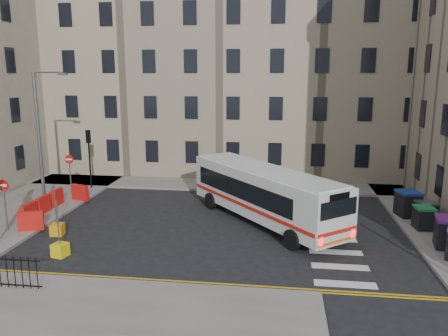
% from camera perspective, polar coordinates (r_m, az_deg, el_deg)
% --- Properties ---
extents(ground, '(120.00, 120.00, 0.00)m').
position_cam_1_polar(ground, '(23.61, 3.82, -7.77)').
color(ground, black).
rests_on(ground, ground).
extents(pavement_north, '(36.00, 3.20, 0.15)m').
position_cam_1_polar(pavement_north, '(32.62, -5.73, -2.07)').
color(pavement_north, slate).
rests_on(pavement_north, ground).
extents(pavement_east, '(2.40, 26.00, 0.15)m').
position_cam_1_polar(pavement_east, '(28.39, 22.91, -5.13)').
color(pavement_east, slate).
rests_on(pavement_east, ground).
extents(pavement_west, '(6.00, 22.00, 0.15)m').
position_cam_1_polar(pavement_west, '(28.92, -25.03, -5.02)').
color(pavement_west, slate).
rests_on(pavement_west, ground).
extents(pavement_sw, '(20.00, 6.00, 0.15)m').
position_cam_1_polar(pavement_sw, '(16.76, -24.74, -17.33)').
color(pavement_sw, slate).
rests_on(pavement_sw, ground).
extents(terrace_north, '(38.30, 10.80, 17.20)m').
position_cam_1_polar(terrace_north, '(38.60, -5.09, 12.92)').
color(terrace_north, gray).
rests_on(terrace_north, ground).
extents(traffic_light_nw, '(0.28, 0.22, 4.10)m').
position_cam_1_polar(traffic_light_nw, '(32.05, -17.22, 2.30)').
color(traffic_light_nw, black).
rests_on(traffic_light_nw, pavement_west).
extents(streetlamp, '(0.50, 0.22, 8.14)m').
position_cam_1_polar(streetlamp, '(28.36, -23.01, 3.68)').
color(streetlamp, '#595B5E').
rests_on(streetlamp, pavement_west).
extents(no_entry_north, '(0.60, 0.08, 3.00)m').
position_cam_1_polar(no_entry_north, '(30.65, -19.52, 0.21)').
color(no_entry_north, '#595B5E').
rests_on(no_entry_north, pavement_west).
extents(no_entry_south, '(0.60, 0.08, 3.00)m').
position_cam_1_polar(no_entry_south, '(24.79, -26.80, -3.09)').
color(no_entry_south, '#595B5E').
rests_on(no_entry_south, pavement_west).
extents(roadworks_barriers, '(1.66, 6.26, 1.00)m').
position_cam_1_polar(roadworks_barriers, '(27.25, -21.85, -4.48)').
color(roadworks_barriers, red).
rests_on(roadworks_barriers, pavement_west).
extents(bus, '(8.85, 10.04, 2.98)m').
position_cam_1_polar(bus, '(24.01, 5.21, -3.14)').
color(bus, silver).
rests_on(bus, ground).
extents(wheelie_bin_b, '(1.37, 1.50, 1.44)m').
position_cam_1_polar(wheelie_bin_b, '(22.84, 27.24, -7.50)').
color(wheelie_bin_b, black).
rests_on(wheelie_bin_b, pavement_east).
extents(wheelie_bin_c, '(1.00, 1.13, 1.18)m').
position_cam_1_polar(wheelie_bin_c, '(25.05, 24.63, -5.91)').
color(wheelie_bin_c, black).
rests_on(wheelie_bin_c, pavement_east).
extents(wheelie_bin_d, '(1.18, 1.26, 1.12)m').
position_cam_1_polar(wheelie_bin_d, '(26.25, 24.87, -5.20)').
color(wheelie_bin_d, black).
rests_on(wheelie_bin_d, pavement_east).
extents(wheelie_bin_e, '(1.39, 1.52, 1.44)m').
position_cam_1_polar(wheelie_bin_e, '(26.89, 22.89, -4.28)').
color(wheelie_bin_e, black).
rests_on(wheelie_bin_e, pavement_east).
extents(bollard_yellow, '(0.67, 0.67, 0.60)m').
position_cam_1_polar(bollard_yellow, '(23.98, -20.94, -7.50)').
color(bollard_yellow, orange).
rests_on(bollard_yellow, ground).
extents(bollard_chevron, '(0.72, 0.72, 0.60)m').
position_cam_1_polar(bollard_chevron, '(21.26, -20.61, -9.98)').
color(bollard_chevron, yellow).
rests_on(bollard_chevron, ground).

